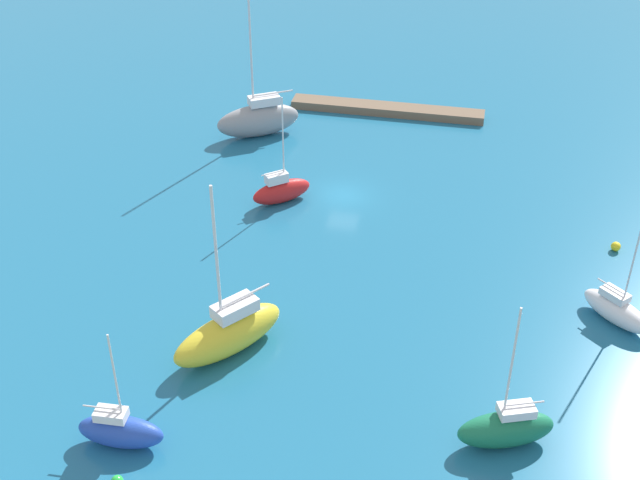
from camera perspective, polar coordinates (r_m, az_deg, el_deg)
water at (r=67.96m, az=1.60°, el=3.06°), size 160.00×160.00×0.00m
pier_dock at (r=82.10m, az=4.60°, el=8.89°), size 18.62×2.10×0.79m
sailboat_yellow_inner_mooring at (r=51.67m, az=-6.25°, el=-6.28°), size 6.58×7.54×11.95m
sailboat_red_along_channel at (r=66.59m, az=-2.66°, el=3.43°), size 4.71×4.30×8.96m
sailboat_white_off_beacon at (r=57.28m, az=19.61°, el=-4.49°), size 4.87×4.66×9.33m
sailboat_green_lone_south at (r=47.05m, az=12.59°, el=-12.41°), size 5.66×3.58×9.38m
sailboat_gray_far_south at (r=77.09m, az=-4.22°, el=8.25°), size 7.72×6.03×14.81m
sailboat_blue_west_end at (r=47.27m, az=-13.48°, el=-12.51°), size 4.85×1.86×7.73m
mooring_buoy_yellow at (r=64.69m, az=19.53°, el=-0.42°), size 0.71×0.71×0.71m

